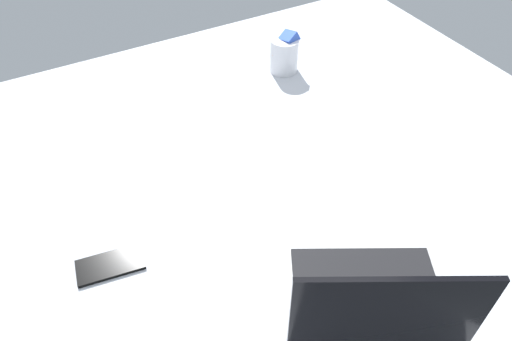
% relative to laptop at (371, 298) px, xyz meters
% --- Properties ---
extents(bed_mattress, '(1.80, 1.40, 0.18)m').
position_rel_laptop_xyz_m(bed_mattress, '(-0.02, -0.48, -0.13)').
color(bed_mattress, '#B7BCC6').
rests_on(bed_mattress, ground).
extents(laptop, '(0.40, 0.36, 0.23)m').
position_rel_laptop_xyz_m(laptop, '(0.00, 0.00, 0.00)').
color(laptop, '#B7BABC').
rests_on(laptop, bed_mattress).
extents(snack_cup, '(0.09, 0.09, 0.14)m').
position_rel_laptop_xyz_m(snack_cup, '(-0.30, -0.82, 0.02)').
color(snack_cup, silver).
rests_on(snack_cup, bed_mattress).
extents(cell_phone, '(0.15, 0.09, 0.01)m').
position_rel_laptop_xyz_m(cell_phone, '(0.42, -0.34, -0.04)').
color(cell_phone, black).
rests_on(cell_phone, bed_mattress).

